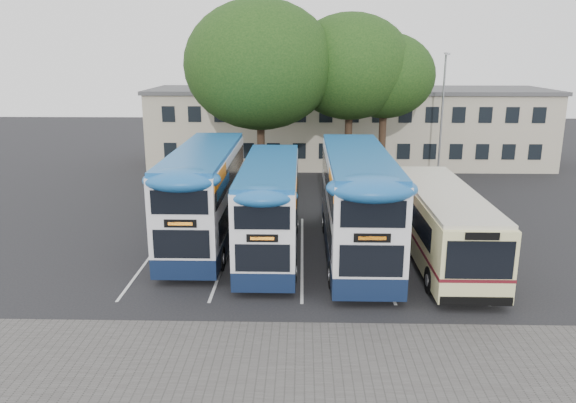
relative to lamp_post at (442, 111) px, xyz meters
The scene contains 12 objects.
ground 21.46m from the lamp_post, 106.72° to the right, with size 120.00×120.00×0.00m, color black.
paving_strip 26.71m from the lamp_post, 107.76° to the right, with size 40.00×6.00×0.01m, color #595654.
bay_lines 18.57m from the lamp_post, 123.08° to the right, with size 14.12×11.00×0.01m.
depot_building 9.43m from the lamp_post, 130.53° to the left, with size 32.40×8.40×6.20m.
lamp_post is the anchor object (origin of this frame).
tree_left 13.34m from the lamp_post, 164.54° to the right, with size 9.56×9.56×12.37m.
tree_mid 7.57m from the lamp_post, 164.27° to the right, with size 8.12×8.12×11.62m.
tree_right 5.21m from the lamp_post, 160.42° to the right, with size 6.59×6.59×10.38m.
bus_dd_left 19.94m from the lamp_post, 137.05° to the right, with size 2.71×11.19×4.66m.
bus_dd_mid 18.91m from the lamp_post, 126.85° to the right, with size 2.50×10.33×4.30m.
bus_dd_right 16.94m from the lamp_post, 115.74° to the right, with size 2.80×11.53×4.81m.
bus_single 16.28m from the lamp_post, 102.66° to the right, with size 2.77×10.90×3.25m.
Camera 1 is at (-3.77, -19.78, 9.18)m, focal length 35.00 mm.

